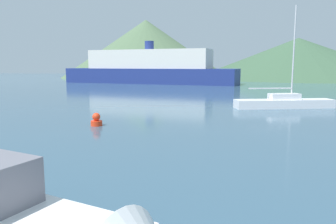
% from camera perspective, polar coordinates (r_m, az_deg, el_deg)
% --- Properties ---
extents(sailboat_inner, '(8.07, 3.35, 8.04)m').
position_cam_1_polar(sailboat_inner, '(27.98, 19.55, 1.63)').
color(sailboat_inner, silver).
rests_on(sailboat_inner, ground_plane).
extents(ferry_distant, '(33.34, 13.58, 7.76)m').
position_cam_1_polar(ferry_distant, '(61.65, -3.25, 7.54)').
color(ferry_distant, navy).
rests_on(ferry_distant, ground_plane).
extents(buoy_marker, '(0.65, 0.65, 0.74)m').
position_cam_1_polar(buoy_marker, '(19.11, -12.36, -1.45)').
color(buoy_marker, red).
rests_on(buoy_marker, ground_plane).
extents(hill_west, '(45.30, 45.30, 15.46)m').
position_cam_1_polar(hill_west, '(91.38, -3.85, 10.92)').
color(hill_west, '#4C6647').
rests_on(hill_west, ground_plane).
extents(hill_central, '(52.77, 52.77, 10.30)m').
position_cam_1_polar(hill_central, '(92.56, 21.64, 8.73)').
color(hill_central, '#38563D').
rests_on(hill_central, ground_plane).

